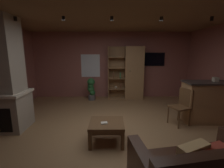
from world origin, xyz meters
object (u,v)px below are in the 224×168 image
(kitchen_bar_counter, at_px, (212,102))
(dining_chair, at_px, (182,104))
(stone_fireplace, at_px, (2,81))
(wall_mounted_tv, at_px, (153,59))
(tissue_box, at_px, (216,79))
(coffee_table, at_px, (107,126))
(potted_floor_plant, at_px, (91,88))
(table_book_0, at_px, (104,123))
(bookshelf_cabinet, at_px, (132,73))

(kitchen_bar_counter, distance_m, dining_chair, 0.87)
(stone_fireplace, height_order, kitchen_bar_counter, stone_fireplace)
(wall_mounted_tv, bearing_deg, stone_fireplace, -146.54)
(tissue_box, relative_size, coffee_table, 0.17)
(coffee_table, bearing_deg, wall_mounted_tv, 62.52)
(stone_fireplace, relative_size, dining_chair, 2.82)
(kitchen_bar_counter, relative_size, dining_chair, 1.63)
(potted_floor_plant, bearing_deg, table_book_0, -78.31)
(dining_chair, relative_size, wall_mounted_tv, 0.99)
(stone_fireplace, distance_m, coffee_table, 2.63)
(stone_fireplace, height_order, table_book_0, stone_fireplace)
(dining_chair, bearing_deg, kitchen_bar_counter, 10.42)
(bookshelf_cabinet, bearing_deg, wall_mounted_tv, 13.84)
(tissue_box, height_order, coffee_table, tissue_box)
(coffee_table, relative_size, dining_chair, 0.75)
(coffee_table, bearing_deg, stone_fireplace, 165.70)
(table_book_0, distance_m, wall_mounted_tv, 4.03)
(potted_floor_plant, bearing_deg, coffee_table, -77.23)
(tissue_box, xyz_separation_m, potted_floor_plant, (-3.44, 1.94, -0.68))
(kitchen_bar_counter, bearing_deg, stone_fireplace, -175.91)
(kitchen_bar_counter, bearing_deg, coffee_table, -160.27)
(kitchen_bar_counter, bearing_deg, table_book_0, -159.57)
(coffee_table, distance_m, table_book_0, 0.12)
(kitchen_bar_counter, xyz_separation_m, potted_floor_plant, (-3.41, 1.95, -0.09))
(potted_floor_plant, bearing_deg, bookshelf_cabinet, 8.20)
(dining_chair, bearing_deg, potted_floor_plant, 140.40)
(table_book_0, bearing_deg, dining_chair, 24.53)
(bookshelf_cabinet, xyz_separation_m, tissue_box, (1.87, -2.16, 0.13))
(bookshelf_cabinet, height_order, potted_floor_plant, bookshelf_cabinet)
(coffee_table, bearing_deg, tissue_box, 19.80)
(coffee_table, bearing_deg, kitchen_bar_counter, 19.73)
(table_book_0, distance_m, potted_floor_plant, 3.06)
(kitchen_bar_counter, distance_m, potted_floor_plant, 3.93)
(tissue_box, xyz_separation_m, table_book_0, (-2.82, -1.05, -0.69))
(bookshelf_cabinet, bearing_deg, kitchen_bar_counter, -49.73)
(stone_fireplace, height_order, dining_chair, stone_fireplace)
(kitchen_bar_counter, xyz_separation_m, tissue_box, (0.02, 0.01, 0.59))
(stone_fireplace, height_order, potted_floor_plant, stone_fireplace)
(kitchen_bar_counter, height_order, tissue_box, tissue_box)
(stone_fireplace, bearing_deg, potted_floor_plant, 52.96)
(table_book_0, relative_size, dining_chair, 0.13)
(stone_fireplace, height_order, coffee_table, stone_fireplace)
(table_book_0, bearing_deg, stone_fireplace, 164.19)
(potted_floor_plant, height_order, wall_mounted_tv, wall_mounted_tv)
(tissue_box, bearing_deg, dining_chair, -169.07)
(bookshelf_cabinet, distance_m, coffee_table, 3.35)
(kitchen_bar_counter, xyz_separation_m, dining_chair, (-0.86, -0.16, -0.01))
(stone_fireplace, relative_size, wall_mounted_tv, 2.80)
(kitchen_bar_counter, distance_m, wall_mounted_tv, 2.77)
(bookshelf_cabinet, height_order, wall_mounted_tv, bookshelf_cabinet)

